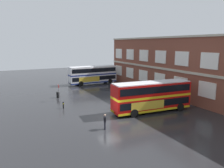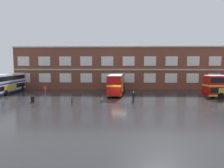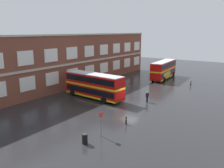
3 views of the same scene
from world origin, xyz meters
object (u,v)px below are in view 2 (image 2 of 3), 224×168
double_decker_near (8,83)px  waiting_passenger (133,96)px  station_litter_bin (32,99)px  double_decker_middle (117,84)px  safety_bollard_west (72,101)px  bus_stand_flag (45,93)px

double_decker_near → waiting_passenger: size_ratio=6.48×
waiting_passenger → station_litter_bin: bearing=-175.8°
double_decker_middle → safety_bollard_west: (-6.87, -10.34, -1.66)m
waiting_passenger → double_decker_near: bearing=160.5°
double_decker_middle → bus_stand_flag: bearing=-138.6°
station_litter_bin → safety_bollard_west: station_litter_bin is taller
bus_stand_flag → safety_bollard_west: 4.50m
double_decker_middle → waiting_passenger: (2.82, -8.34, -1.22)m
double_decker_near → double_decker_middle: same height
safety_bollard_west → waiting_passenger: bearing=11.7°
double_decker_near → double_decker_middle: 23.01m
bus_stand_flag → station_litter_bin: bearing=171.0°
bus_stand_flag → double_decker_near: bearing=137.9°
double_decker_middle → waiting_passenger: 8.89m
double_decker_middle → waiting_passenger: double_decker_middle is taller
double_decker_near → safety_bollard_west: bearing=-34.6°
waiting_passenger → safety_bollard_west: waiting_passenger is taller
double_decker_near → double_decker_middle: size_ratio=0.99×
double_decker_middle → waiting_passenger: bearing=-71.3°
waiting_passenger → safety_bollard_west: (-9.69, -2.00, -0.44)m
double_decker_middle → bus_stand_flag: double_decker_middle is taller
double_decker_middle → bus_stand_flag: size_ratio=4.14×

